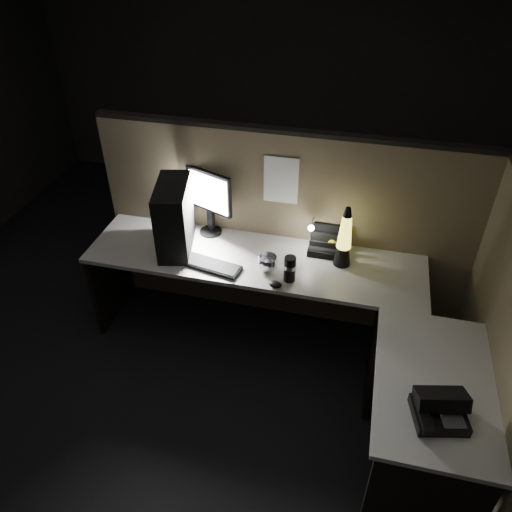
% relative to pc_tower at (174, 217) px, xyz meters
% --- Properties ---
extents(floor, '(6.00, 6.00, 0.00)m').
position_rel_pc_tower_xyz_m(floor, '(0.70, -0.61, -0.97)').
color(floor, black).
rests_on(floor, ground).
extents(room_shell, '(6.00, 6.00, 6.00)m').
position_rel_pc_tower_xyz_m(room_shell, '(0.70, -0.61, 0.65)').
color(room_shell, silver).
rests_on(room_shell, ground).
extents(partition_back, '(2.66, 0.06, 1.50)m').
position_rel_pc_tower_xyz_m(partition_back, '(0.70, 0.32, -0.22)').
color(partition_back, brown).
rests_on(partition_back, ground).
extents(partition_right, '(0.06, 1.66, 1.50)m').
position_rel_pc_tower_xyz_m(partition_right, '(2.03, -0.51, -0.22)').
color(partition_right, brown).
rests_on(partition_right, ground).
extents(desk, '(2.60, 1.60, 0.73)m').
position_rel_pc_tower_xyz_m(desk, '(0.88, -0.35, -0.39)').
color(desk, '#B8B4AE').
rests_on(desk, ground).
extents(pc_tower, '(0.30, 0.49, 0.48)m').
position_rel_pc_tower_xyz_m(pc_tower, '(0.00, 0.00, 0.00)').
color(pc_tower, black).
rests_on(pc_tower, desk).
extents(monitor, '(0.36, 0.18, 0.48)m').
position_rel_pc_tower_xyz_m(monitor, '(0.17, 0.24, 0.05)').
color(monitor, black).
rests_on(monitor, desk).
extents(keyboard, '(0.44, 0.22, 0.02)m').
position_rel_pc_tower_xyz_m(keyboard, '(0.29, -0.17, -0.23)').
color(keyboard, black).
rests_on(keyboard, desk).
extents(mouse, '(0.10, 0.08, 0.03)m').
position_rel_pc_tower_xyz_m(mouse, '(0.76, -0.27, -0.22)').
color(mouse, black).
rests_on(mouse, desk).
extents(clip_lamp, '(0.04, 0.17, 0.22)m').
position_rel_pc_tower_xyz_m(clip_lamp, '(0.91, 0.21, -0.11)').
color(clip_lamp, silver).
rests_on(clip_lamp, desk).
extents(organizer, '(0.25, 0.22, 0.19)m').
position_rel_pc_tower_xyz_m(organizer, '(1.02, 0.21, -0.20)').
color(organizer, black).
rests_on(organizer, desk).
extents(lava_lamp, '(0.12, 0.12, 0.43)m').
position_rel_pc_tower_xyz_m(lava_lamp, '(1.14, 0.07, -0.06)').
color(lava_lamp, black).
rests_on(lava_lamp, desk).
extents(travel_mug, '(0.08, 0.08, 0.18)m').
position_rel_pc_tower_xyz_m(travel_mug, '(0.83, -0.18, -0.15)').
color(travel_mug, black).
rests_on(travel_mug, desk).
extents(steel_mug, '(0.15, 0.15, 0.11)m').
position_rel_pc_tower_xyz_m(steel_mug, '(0.67, -0.11, -0.19)').
color(steel_mug, '#B7B8BE').
rests_on(steel_mug, desk).
extents(figurine, '(0.06, 0.06, 0.06)m').
position_rel_pc_tower_xyz_m(figurine, '(1.05, 0.21, -0.19)').
color(figurine, '#F7FF28').
rests_on(figurine, desk).
extents(pinned_paper, '(0.23, 0.00, 0.34)m').
position_rel_pc_tower_xyz_m(pinned_paper, '(0.67, 0.29, 0.21)').
color(pinned_paper, white).
rests_on(pinned_paper, partition_back).
extents(desk_phone, '(0.28, 0.28, 0.14)m').
position_rel_pc_tower_xyz_m(desk_phone, '(1.70, -1.02, -0.18)').
color(desk_phone, black).
rests_on(desk_phone, desk).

